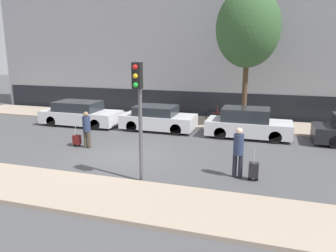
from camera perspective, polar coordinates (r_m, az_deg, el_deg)
The scene contains 14 objects.
ground_plane at distance 13.66m, azimuth -8.11°, elevation -5.10°, with size 80.00×80.00×0.00m, color #4C4C4F.
sidewalk_near at distance 10.61m, azimuth -17.02°, elevation -10.64°, with size 28.00×2.50×0.12m.
sidewalk_far at distance 19.96m, azimuth 0.56°, elevation 1.00°, with size 28.00×3.00×0.12m.
building_facade at distance 23.06m, azimuth 3.34°, elevation 17.62°, with size 28.00×2.84×12.18m.
parked_car_0 at distance 19.53m, azimuth -15.03°, elevation 2.04°, with size 4.52×1.86×1.38m.
parked_car_1 at distance 17.69m, azimuth -1.75°, elevation 1.29°, with size 3.92×1.86×1.32m.
parked_car_2 at distance 16.63m, azimuth 13.70°, elevation 0.36°, with size 4.11×1.77×1.47m.
pedestrian_left at distance 14.77m, azimuth -13.99°, elevation -0.26°, with size 0.35×0.34×1.63m.
trolley_left at distance 15.23m, azimuth -15.58°, elevation -2.30°, with size 0.34×0.29×1.06m.
pedestrian_right at distance 11.19m, azimuth 12.15°, elevation -4.01°, with size 0.35×0.34×1.75m.
trolley_right at distance 11.25m, azimuth 14.69°, elevation -7.43°, with size 0.34×0.29×1.16m.
traffic_light at distance 10.20m, azimuth -5.14°, elevation 4.74°, with size 0.28×0.47×3.87m.
parked_bicycle at distance 19.26m, azimuth 9.09°, elevation 1.70°, with size 1.77×0.06×0.96m.
bare_tree_near_crossing at distance 18.23m, azimuth 13.75°, elevation 16.17°, with size 3.33×3.33×7.27m.
Camera 1 is at (5.71, -11.67, 4.21)m, focal length 35.00 mm.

